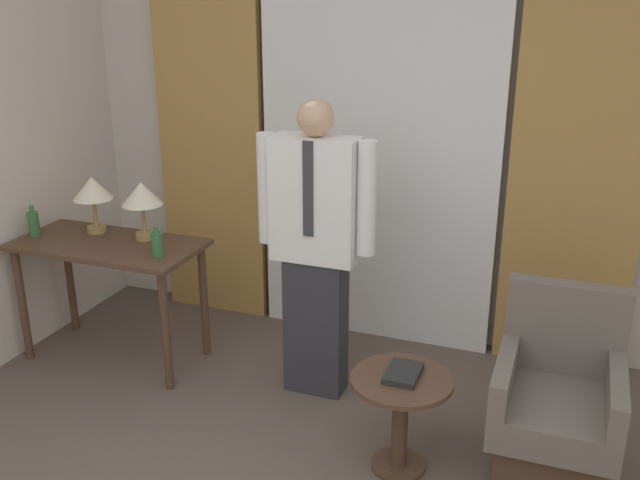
{
  "coord_description": "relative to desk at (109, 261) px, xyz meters",
  "views": [
    {
      "loc": [
        1.2,
        -1.39,
        2.26
      ],
      "look_at": [
        -0.03,
        1.92,
        1.0
      ],
      "focal_mm": 40.0,
      "sensor_mm": 36.0,
      "label": 1
    }
  ],
  "objects": [
    {
      "name": "wall_back",
      "position": [
        1.45,
        1.02,
        0.69
      ],
      "size": [
        10.0,
        0.06,
        2.7
      ],
      "color": "beige",
      "rests_on": "ground_plane"
    },
    {
      "name": "curtain_sheer_center",
      "position": [
        1.45,
        0.89,
        0.63
      ],
      "size": [
        1.54,
        0.06,
        2.58
      ],
      "color": "white",
      "rests_on": "ground_plane"
    },
    {
      "name": "curtain_drape_left",
      "position": [
        0.25,
        0.89,
        0.63
      ],
      "size": [
        0.77,
        0.06,
        2.58
      ],
      "color": "#B28442",
      "rests_on": "ground_plane"
    },
    {
      "name": "curtain_drape_right",
      "position": [
        2.64,
        0.89,
        0.63
      ],
      "size": [
        0.77,
        0.06,
        2.58
      ],
      "color": "#B28442",
      "rests_on": "ground_plane"
    },
    {
      "name": "desk",
      "position": [
        0.0,
        0.0,
        0.0
      ],
      "size": [
        1.16,
        0.57,
        0.78
      ],
      "color": "#4C3323",
      "rests_on": "ground_plane"
    },
    {
      "name": "table_lamp_left",
      "position": [
        -0.18,
        0.14,
        0.4
      ],
      "size": [
        0.25,
        0.25,
        0.36
      ],
      "color": "#9E7F47",
      "rests_on": "desk"
    },
    {
      "name": "table_lamp_right",
      "position": [
        0.18,
        0.14,
        0.4
      ],
      "size": [
        0.25,
        0.25,
        0.36
      ],
      "color": "#9E7F47",
      "rests_on": "desk"
    },
    {
      "name": "bottle_near_edge",
      "position": [
        0.42,
        -0.09,
        0.2
      ],
      "size": [
        0.07,
        0.07,
        0.18
      ],
      "color": "#336638",
      "rests_on": "desk"
    },
    {
      "name": "bottle_by_lamp",
      "position": [
        -0.5,
        -0.05,
        0.2
      ],
      "size": [
        0.07,
        0.07,
        0.2
      ],
      "color": "#336638",
      "rests_on": "desk"
    },
    {
      "name": "person",
      "position": [
        1.33,
        0.08,
        0.27
      ],
      "size": [
        0.68,
        0.22,
        1.71
      ],
      "color": "#2D2D33",
      "rests_on": "ground_plane"
    },
    {
      "name": "armchair",
      "position": [
        2.68,
        -0.2,
        -0.33
      ],
      "size": [
        0.58,
        0.65,
        0.89
      ],
      "color": "#4C3323",
      "rests_on": "ground_plane"
    },
    {
      "name": "side_table",
      "position": [
        1.98,
        -0.47,
        -0.31
      ],
      "size": [
        0.49,
        0.49,
        0.51
      ],
      "color": "#4C3323",
      "rests_on": "ground_plane"
    },
    {
      "name": "book",
      "position": [
        1.98,
        -0.45,
        -0.14
      ],
      "size": [
        0.16,
        0.23,
        0.03
      ],
      "color": "black",
      "rests_on": "side_table"
    }
  ]
}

